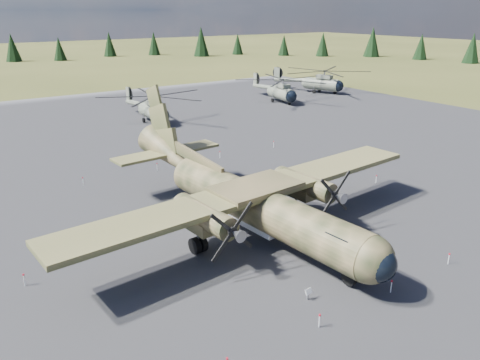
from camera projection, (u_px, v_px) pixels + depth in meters
ground at (241, 223)px, 38.27m from camera, size 500.00×500.00×0.00m
apron at (183, 187)px, 46.04m from camera, size 120.00×120.00×0.04m
transport_plane at (246, 195)px, 35.96m from camera, size 31.91×28.92×10.50m
helicopter_near at (153, 103)px, 71.11m from camera, size 16.93×19.97×4.30m
helicopter_mid at (281, 86)px, 86.79m from camera, size 19.65×21.56×4.44m
helicopter_far at (322, 77)px, 96.73m from camera, size 23.93×23.93×4.70m
info_placard_left at (308, 293)px, 27.95m from camera, size 0.50×0.25×0.76m
info_placard_right at (364, 278)px, 29.57m from camera, size 0.44×0.27×0.64m
barrier_fence at (236, 219)px, 37.80m from camera, size 33.12×29.62×0.85m
treeline at (236, 192)px, 31.70m from camera, size 320.40×317.91×10.95m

